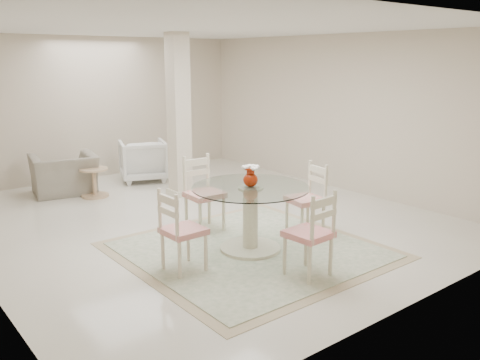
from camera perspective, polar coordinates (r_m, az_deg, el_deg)
ground at (r=7.50m, az=-4.62°, el=-4.28°), size 7.00×7.00×0.00m
room_shell at (r=7.16m, az=-4.91°, el=10.00°), size 6.02×7.02×2.71m
column at (r=8.56m, az=-6.89°, el=7.13°), size 0.30×0.30×2.70m
area_rug at (r=6.26m, az=1.15°, el=-7.86°), size 2.88×2.88×0.02m
dining_table at (r=6.12m, az=1.17°, el=-4.35°), size 1.40×1.40×0.81m
red_vase at (r=5.98m, az=1.23°, el=0.53°), size 0.20×0.19×0.27m
dining_chair_east at (r=6.75m, az=7.84°, el=-1.51°), size 0.48×0.48×1.05m
dining_chair_north at (r=6.85m, az=-4.33°, el=-0.86°), size 0.47×0.47×1.12m
dining_chair_west at (r=5.51m, az=-6.95°, el=-5.05°), size 0.42×0.42×1.03m
dining_chair_south at (r=5.38m, az=8.26°, el=-5.38°), size 0.45×0.45×1.06m
recliner_taupe at (r=9.25m, az=-19.14°, el=0.60°), size 1.19×1.08×0.68m
armchair_white at (r=9.86m, az=-10.83°, el=2.18°), size 1.08×1.09×0.78m
side_table at (r=8.91m, az=-16.02°, el=-0.39°), size 0.47×0.47×0.49m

